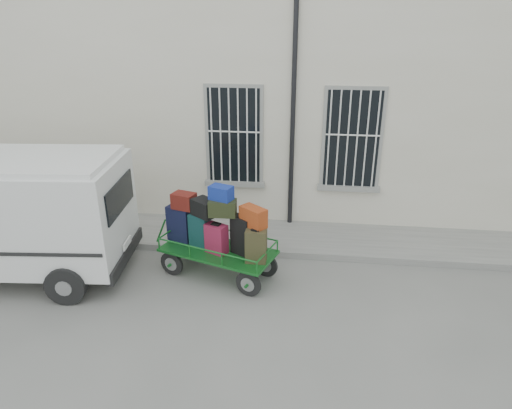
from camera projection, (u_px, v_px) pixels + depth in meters
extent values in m
plane|color=slate|center=(232.00, 290.00, 8.68)|extent=(80.00, 80.00, 0.00)
cube|color=beige|center=(263.00, 87.00, 12.57)|extent=(24.00, 5.00, 6.00)
cylinder|color=black|center=(293.00, 114.00, 10.18)|extent=(0.11, 0.11, 5.60)
cube|color=black|center=(234.00, 136.00, 10.59)|extent=(1.20, 0.08, 2.20)
cube|color=gray|center=(235.00, 183.00, 11.02)|extent=(1.45, 0.22, 0.12)
cube|color=black|center=(352.00, 139.00, 10.29)|extent=(1.20, 0.08, 2.20)
cube|color=gray|center=(348.00, 188.00, 10.72)|extent=(1.45, 0.22, 0.12)
cube|color=slate|center=(247.00, 236.00, 10.67)|extent=(24.00, 1.70, 0.15)
cylinder|color=black|center=(172.00, 264.00, 9.12)|extent=(0.50, 0.22, 0.50)
cylinder|color=gray|center=(172.00, 264.00, 9.12)|extent=(0.29, 0.18, 0.28)
cylinder|color=black|center=(193.00, 247.00, 9.76)|extent=(0.50, 0.22, 0.50)
cylinder|color=gray|center=(193.00, 247.00, 9.76)|extent=(0.29, 0.18, 0.28)
cylinder|color=black|center=(248.00, 284.00, 8.43)|extent=(0.50, 0.22, 0.50)
cylinder|color=gray|center=(248.00, 284.00, 8.43)|extent=(0.29, 0.18, 0.28)
cylinder|color=black|center=(266.00, 265.00, 9.07)|extent=(0.50, 0.22, 0.50)
cylinder|color=gray|center=(266.00, 265.00, 9.07)|extent=(0.29, 0.18, 0.28)
cube|color=#166322|center=(218.00, 251.00, 8.98)|extent=(2.43, 1.67, 0.05)
cylinder|color=#166322|center=(161.00, 231.00, 9.47)|extent=(0.29, 0.13, 0.57)
cube|color=#111334|center=(180.00, 223.00, 9.25)|extent=(0.56, 0.43, 0.73)
cube|color=black|center=(179.00, 206.00, 9.10)|extent=(0.23, 0.20, 0.03)
cube|color=#0D2D32|center=(200.00, 231.00, 8.97)|extent=(0.45, 0.37, 0.69)
cube|color=black|center=(199.00, 214.00, 8.84)|extent=(0.19, 0.17, 0.03)
cube|color=maroon|center=(216.00, 239.00, 8.77)|extent=(0.48, 0.40, 0.59)
cube|color=black|center=(216.00, 224.00, 8.65)|extent=(0.20, 0.17, 0.03)
cube|color=black|center=(242.00, 235.00, 8.70)|extent=(0.48, 0.42, 0.76)
cube|color=black|center=(242.00, 216.00, 8.55)|extent=(0.20, 0.17, 0.03)
cube|color=#292B15|center=(256.00, 246.00, 8.44)|extent=(0.39, 0.28, 0.64)
cube|color=black|center=(256.00, 229.00, 8.31)|extent=(0.19, 0.18, 0.03)
cube|color=#591611|center=(184.00, 201.00, 8.98)|extent=(0.51, 0.42, 0.31)
cube|color=black|center=(205.00, 208.00, 8.74)|extent=(0.58, 0.55, 0.32)
cube|color=black|center=(223.00, 208.00, 8.57)|extent=(0.52, 0.31, 0.31)
cube|color=maroon|center=(253.00, 217.00, 8.41)|extent=(0.56, 0.53, 0.37)
cube|color=navy|center=(221.00, 193.00, 8.51)|extent=(0.49, 0.40, 0.26)
cube|color=black|center=(120.00, 196.00, 8.57)|extent=(0.18, 1.50, 0.59)
cube|color=black|center=(126.00, 254.00, 9.05)|extent=(0.28, 1.99, 0.24)
cube|color=white|center=(127.00, 243.00, 8.95)|extent=(0.07, 0.45, 0.13)
cylinder|color=black|center=(66.00, 285.00, 8.19)|extent=(0.75, 0.30, 0.73)
cylinder|color=black|center=(104.00, 236.00, 10.02)|extent=(0.75, 0.30, 0.73)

